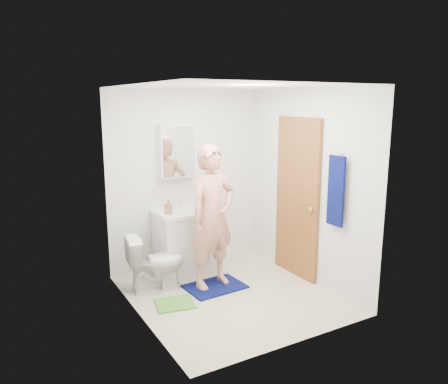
# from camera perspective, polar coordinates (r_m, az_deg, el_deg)

# --- Properties ---
(floor) EXTENTS (2.20, 2.40, 0.02)m
(floor) POSITION_cam_1_polar(r_m,az_deg,el_deg) (5.29, 0.92, -13.38)
(floor) COLOR beige
(floor) RESTS_ON ground
(ceiling) EXTENTS (2.20, 2.40, 0.02)m
(ceiling) POSITION_cam_1_polar(r_m,az_deg,el_deg) (4.79, 1.02, 13.80)
(ceiling) COLOR white
(ceiling) RESTS_ON ground
(wall_back) EXTENTS (2.20, 0.02, 2.40)m
(wall_back) POSITION_cam_1_polar(r_m,az_deg,el_deg) (5.96, -4.97, 1.68)
(wall_back) COLOR silver
(wall_back) RESTS_ON ground
(wall_front) EXTENTS (2.20, 0.02, 2.40)m
(wall_front) POSITION_cam_1_polar(r_m,az_deg,el_deg) (3.94, 9.98, -3.73)
(wall_front) COLOR silver
(wall_front) RESTS_ON ground
(wall_left) EXTENTS (0.02, 2.40, 2.40)m
(wall_left) POSITION_cam_1_polar(r_m,az_deg,el_deg) (4.46, -11.42, -1.97)
(wall_left) COLOR silver
(wall_left) RESTS_ON ground
(wall_right) EXTENTS (0.02, 2.40, 2.40)m
(wall_right) POSITION_cam_1_polar(r_m,az_deg,el_deg) (5.54, 10.90, 0.74)
(wall_right) COLOR silver
(wall_right) RESTS_ON ground
(vanity_cabinet) EXTENTS (0.75, 0.55, 0.80)m
(vanity_cabinet) POSITION_cam_1_polar(r_m,az_deg,el_deg) (5.83, -4.95, -6.66)
(vanity_cabinet) COLOR white
(vanity_cabinet) RESTS_ON floor
(countertop) EXTENTS (0.79, 0.59, 0.05)m
(countertop) POSITION_cam_1_polar(r_m,az_deg,el_deg) (5.71, -5.03, -2.61)
(countertop) COLOR white
(countertop) RESTS_ON vanity_cabinet
(sink_basin) EXTENTS (0.40, 0.40, 0.03)m
(sink_basin) POSITION_cam_1_polar(r_m,az_deg,el_deg) (5.71, -5.03, -2.47)
(sink_basin) COLOR white
(sink_basin) RESTS_ON countertop
(faucet) EXTENTS (0.03, 0.03, 0.12)m
(faucet) POSITION_cam_1_polar(r_m,az_deg,el_deg) (5.85, -5.78, -1.42)
(faucet) COLOR silver
(faucet) RESTS_ON countertop
(medicine_cabinet) EXTENTS (0.50, 0.12, 0.70)m
(medicine_cabinet) POSITION_cam_1_polar(r_m,az_deg,el_deg) (5.78, -6.10, 5.35)
(medicine_cabinet) COLOR white
(medicine_cabinet) RESTS_ON wall_back
(mirror_panel) EXTENTS (0.46, 0.01, 0.66)m
(mirror_panel) POSITION_cam_1_polar(r_m,az_deg,el_deg) (5.72, -5.85, 5.29)
(mirror_panel) COLOR white
(mirror_panel) RESTS_ON wall_back
(door) EXTENTS (0.05, 0.80, 2.05)m
(door) POSITION_cam_1_polar(r_m,az_deg,el_deg) (5.66, 9.50, -0.79)
(door) COLOR #A15E2C
(door) RESTS_ON ground
(door_knob) EXTENTS (0.07, 0.07, 0.07)m
(door_knob) POSITION_cam_1_polar(r_m,az_deg,el_deg) (5.41, 11.28, -2.24)
(door_knob) COLOR gold
(door_knob) RESTS_ON door
(towel) EXTENTS (0.03, 0.24, 0.80)m
(towel) POSITION_cam_1_polar(r_m,az_deg,el_deg) (5.07, 14.41, 0.12)
(towel) COLOR #081051
(towel) RESTS_ON wall_right
(towel_hook) EXTENTS (0.06, 0.02, 0.02)m
(towel_hook) POSITION_cam_1_polar(r_m,az_deg,el_deg) (5.03, 14.98, 4.86)
(towel_hook) COLOR silver
(towel_hook) RESTS_ON wall_right
(toilet) EXTENTS (0.72, 0.47, 0.69)m
(toilet) POSITION_cam_1_polar(r_m,az_deg,el_deg) (5.37, -8.92, -9.08)
(toilet) COLOR white
(toilet) RESTS_ON floor
(bath_mat) EXTENTS (0.73, 0.54, 0.02)m
(bath_mat) POSITION_cam_1_polar(r_m,az_deg,el_deg) (5.48, -1.19, -12.24)
(bath_mat) COLOR #081051
(bath_mat) RESTS_ON floor
(green_rug) EXTENTS (0.48, 0.43, 0.02)m
(green_rug) POSITION_cam_1_polar(r_m,az_deg,el_deg) (5.09, -6.45, -14.31)
(green_rug) COLOR #52A637
(green_rug) RESTS_ON floor
(soap_dispenser) EXTENTS (0.09, 0.09, 0.18)m
(soap_dispenser) POSITION_cam_1_polar(r_m,az_deg,el_deg) (5.53, -7.28, -1.91)
(soap_dispenser) COLOR #AA614F
(soap_dispenser) RESTS_ON countertop
(toothbrush_cup) EXTENTS (0.14, 0.14, 0.09)m
(toothbrush_cup) POSITION_cam_1_polar(r_m,az_deg,el_deg) (5.94, -2.93, -1.31)
(toothbrush_cup) COLOR #82418F
(toothbrush_cup) RESTS_ON countertop
(man) EXTENTS (0.70, 0.53, 1.73)m
(man) POSITION_cam_1_polar(r_m,az_deg,el_deg) (5.22, -1.52, -3.23)
(man) COLOR tan
(man) RESTS_ON bath_mat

